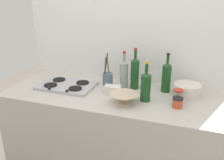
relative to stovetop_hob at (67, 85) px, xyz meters
name	(u,v)px	position (x,y,z in m)	size (l,w,h in m)	color
counter_block	(112,140)	(0.43, -0.01, -0.46)	(1.80, 0.70, 0.90)	beige
backsplash_panel	(125,39)	(0.43, 0.37, 0.37)	(1.90, 0.06, 2.58)	white
stovetop_hob	(67,85)	(0.00, 0.00, 0.00)	(0.48, 0.32, 0.04)	#B2B2B7
plate_stack	(187,90)	(1.01, 0.15, 0.03)	(0.22, 0.22, 0.10)	silver
wine_bottle_leftmost	(166,77)	(0.84, 0.18, 0.12)	(0.08, 0.08, 0.33)	#19471E
wine_bottle_mid_left	(135,73)	(0.57, 0.16, 0.13)	(0.07, 0.07, 0.36)	#19471E
wine_bottle_mid_right	(124,74)	(0.48, 0.14, 0.12)	(0.07, 0.07, 0.33)	gray
wine_bottle_rightmost	(146,86)	(0.71, -0.05, 0.11)	(0.08, 0.08, 0.32)	#19471E
mixing_bowl	(124,98)	(0.57, -0.16, 0.03)	(0.22, 0.22, 0.08)	beige
butter_dish	(113,90)	(0.43, -0.01, 0.02)	(0.13, 0.08, 0.07)	white
utensil_crock	(108,78)	(0.32, 0.16, 0.05)	(0.09, 0.09, 0.30)	slate
condiment_jar_front	(178,96)	(0.95, -0.01, 0.04)	(0.07, 0.07, 0.11)	#9E998C
condiment_jar_rear	(178,102)	(0.96, -0.09, 0.02)	(0.08, 0.08, 0.08)	#C64C2D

